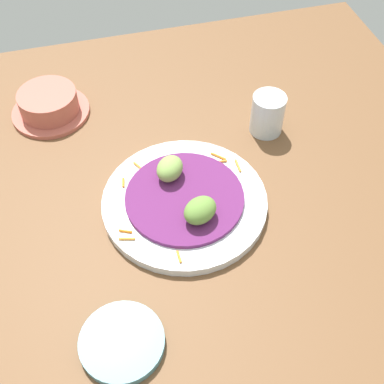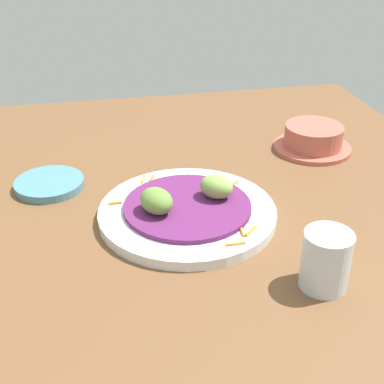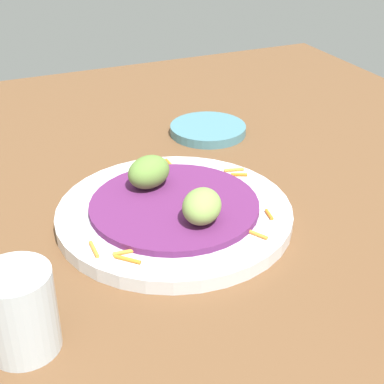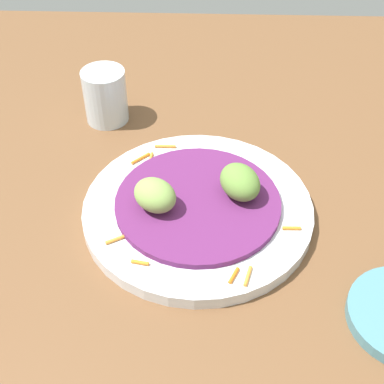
{
  "view_description": "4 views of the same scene",
  "coord_description": "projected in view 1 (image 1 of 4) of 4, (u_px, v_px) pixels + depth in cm",
  "views": [
    {
      "loc": [
        10.43,
        44.66,
        66.26
      ],
      "look_at": [
        -2.21,
        -2.92,
        6.27
      ],
      "focal_mm": 46.4,
      "sensor_mm": 36.0,
      "label": 1
    },
    {
      "loc": [
        -67.47,
        8.99,
        44.53
      ],
      "look_at": [
        0.65,
        -5.07,
        5.26
      ],
      "focal_mm": 49.06,
      "sensor_mm": 36.0,
      "label": 2
    },
    {
      "loc": [
        -21.7,
        -55.87,
        37.26
      ],
      "look_at": [
        0.27,
        -5.52,
        6.15
      ],
      "focal_mm": 53.64,
      "sensor_mm": 36.0,
      "label": 3
    },
    {
      "loc": [
        43.66,
        -3.08,
        47.75
      ],
      "look_at": [
        -0.93,
        -4.63,
        5.92
      ],
      "focal_mm": 50.62,
      "sensor_mm": 36.0,
      "label": 4
    }
  ],
  "objects": [
    {
      "name": "water_glass",
      "position": [
        268.0,
        114.0,
        0.9
      ],
      "size": [
        6.06,
        6.06,
        7.66
      ],
      "primitive_type": "cylinder",
      "color": "silver",
      "rests_on": "table_surface"
    },
    {
      "name": "side_plate_small",
      "position": [
        122.0,
        342.0,
        0.66
      ],
      "size": [
        11.48,
        11.48,
        1.34
      ],
      "primitive_type": "cylinder",
      "color": "teal",
      "rests_on": "table_surface"
    },
    {
      "name": "cabbage_bed",
      "position": [
        185.0,
        197.0,
        0.8
      ],
      "size": [
        19.26,
        19.26,
        0.76
      ],
      "primitive_type": "cylinder",
      "color": "#60235B",
      "rests_on": "main_plate"
    },
    {
      "name": "terracotta_bowl",
      "position": [
        49.0,
        104.0,
        0.94
      ],
      "size": [
        14.74,
        14.74,
        4.88
      ],
      "color": "#B75B4C",
      "rests_on": "table_surface"
    },
    {
      "name": "main_plate",
      "position": [
        185.0,
        202.0,
        0.81
      ],
      "size": [
        26.84,
        26.84,
        1.59
      ],
      "primitive_type": "cylinder",
      "color": "silver",
      "rests_on": "table_surface"
    },
    {
      "name": "guac_scoop_left",
      "position": [
        170.0,
        169.0,
        0.81
      ],
      "size": [
        6.43,
        6.62,
        3.62
      ],
      "primitive_type": "ellipsoid",
      "rotation": [
        0.0,
        0.0,
        0.9
      ],
      "color": "#84A851",
      "rests_on": "cabbage_bed"
    },
    {
      "name": "guac_scoop_center",
      "position": [
        200.0,
        210.0,
        0.75
      ],
      "size": [
        6.9,
        6.38,
        3.71
      ],
      "primitive_type": "ellipsoid",
      "rotation": [
        0.0,
        0.0,
        5.2
      ],
      "color": "olive",
      "rests_on": "cabbage_bed"
    },
    {
      "name": "table_surface",
      "position": [
        183.0,
        229.0,
        0.8
      ],
      "size": [
        110.0,
        110.0,
        2.0
      ],
      "primitive_type": "cube",
      "color": "brown",
      "rests_on": "ground"
    },
    {
      "name": "carrot_garnish",
      "position": [
        176.0,
        190.0,
        0.81
      ],
      "size": [
        22.43,
        21.44,
        0.4
      ],
      "color": "orange",
      "rests_on": "main_plate"
    }
  ]
}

